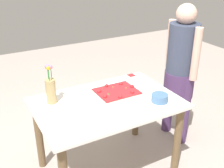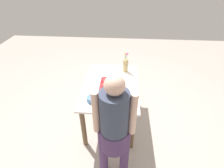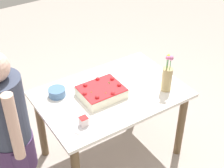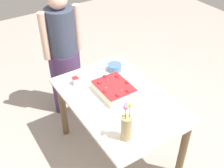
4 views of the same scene
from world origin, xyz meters
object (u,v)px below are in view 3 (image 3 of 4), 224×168
at_px(cake_knife, 138,66).
at_px(fruit_bowl, 57,92).
at_px(flower_vase, 167,78).
at_px(sheet_cake, 101,92).
at_px(person_standing, 9,132).
at_px(serving_plate_with_slice, 84,124).

height_order(cake_knife, fruit_bowl, fruit_bowl).
xyz_separation_m(cake_knife, flower_vase, (0.03, 0.44, 0.12)).
height_order(sheet_cake, person_standing, person_standing).
relative_size(serving_plate_with_slice, flower_vase, 0.59).
bearing_deg(sheet_cake, serving_plate_with_slice, 38.30).
height_order(serving_plate_with_slice, fruit_bowl, serving_plate_with_slice).
distance_m(flower_vase, fruit_bowl, 0.94).
distance_m(cake_knife, fruit_bowl, 0.86).
bearing_deg(serving_plate_with_slice, flower_vase, -178.94).
bearing_deg(serving_plate_with_slice, person_standing, -13.00).
bearing_deg(cake_knife, fruit_bowl, 176.86).
distance_m(sheet_cake, fruit_bowl, 0.38).
bearing_deg(sheet_cake, fruit_bowl, -34.24).
bearing_deg(flower_vase, sheet_cake, -23.54).
bearing_deg(person_standing, fruit_bowl, 32.55).
relative_size(sheet_cake, flower_vase, 1.03).
bearing_deg(cake_knife, flower_vase, -97.16).
relative_size(serving_plate_with_slice, person_standing, 0.14).
height_order(serving_plate_with_slice, person_standing, person_standing).
height_order(serving_plate_with_slice, flower_vase, flower_vase).
distance_m(flower_vase, person_standing, 1.35).
height_order(serving_plate_with_slice, cake_knife, serving_plate_with_slice).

